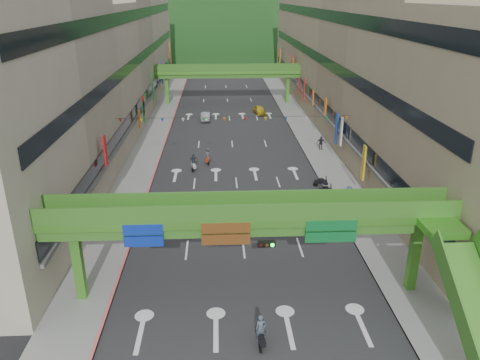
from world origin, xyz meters
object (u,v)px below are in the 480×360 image
Objects in this scene: scooter_rider_mid at (262,213)px; car_yellow at (260,110)px; scooter_rider_near at (261,332)px; pedestrian_red at (373,207)px; overpass_near at (265,229)px; car_silver at (206,117)px.

car_yellow is at bearing 85.30° from scooter_rider_mid.
scooter_rider_near reaches higher than pedestrian_red.
car_silver is at bearing 95.75° from overpass_near.
scooter_rider_near is at bearing -97.34° from overpass_near.
car_silver is at bearing 87.45° from pedestrian_red.
scooter_rider_near is (-0.56, -4.38, -4.26)m from overpass_near.
overpass_near reaches higher than pedestrian_red.
scooter_rider_near is at bearing -85.18° from car_silver.
overpass_near is at bearing 82.66° from scooter_rider_near.
scooter_rider_near is 20.40m from pedestrian_red.
scooter_rider_mid is (1.48, 15.47, -0.01)m from scooter_rider_near.
car_yellow is (4.23, 51.37, -4.52)m from overpass_near.
scooter_rider_near is 1.10× the size of scooter_rider_mid.
car_yellow is (9.00, 3.99, 0.03)m from car_silver.
overpass_near is at bearing -159.47° from pedestrian_red.
scooter_rider_mid is at bearing 159.51° from pedestrian_red.
pedestrian_red reaches higher than car_yellow.
car_yellow is at bearing 85.30° from overpass_near.
overpass_near is 6.14m from scooter_rider_near.
scooter_rider_near is at bearing -152.32° from pedestrian_red.
pedestrian_red is (10.30, 1.18, -0.17)m from scooter_rider_mid.
pedestrian_red is (11.78, 16.66, -0.17)m from scooter_rider_near.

